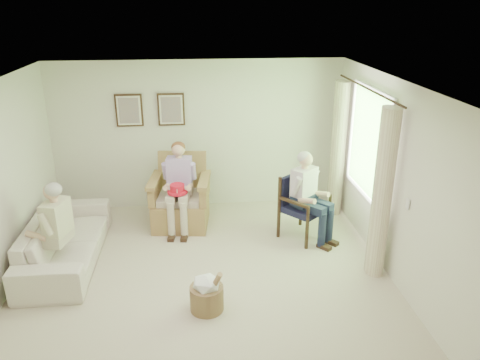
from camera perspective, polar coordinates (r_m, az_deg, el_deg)
The scene contains 17 objects.
floor at distance 6.24m, azimuth -4.23°, elevation -13.21°, with size 5.50×5.50×0.00m, color beige.
back_wall at distance 8.21m, azimuth -5.06°, elevation 5.42°, with size 5.00×0.04×2.60m, color silver.
right_wall at distance 6.17m, azimuth 19.30°, elevation -1.16°, with size 0.04×5.50×2.60m, color silver.
ceiling at distance 5.24m, azimuth -5.01°, elevation 10.98°, with size 5.00×5.50×0.02m, color white.
window at distance 7.11m, azimuth 15.43°, elevation 4.61°, with size 0.13×2.50×1.63m.
curtain_left at distance 6.34m, azimuth 16.95°, elevation -1.74°, with size 0.34×0.34×2.30m, color beige.
curtain_right at distance 8.07m, azimuth 11.85°, elevation 3.65°, with size 0.34×0.34×2.30m, color beige.
framed_print_left at distance 8.13m, azimuth -13.37°, elevation 8.26°, with size 0.45×0.05×0.55m.
framed_print_right at distance 8.07m, azimuth -8.39°, elevation 8.50°, with size 0.45×0.05×0.55m.
wicker_armchair at distance 7.80m, azimuth -7.23°, elevation -2.83°, with size 0.91×0.90×1.16m.
wood_armchair at distance 7.41m, azimuth 7.73°, elevation -2.77°, with size 0.64×0.60×0.98m.
sofa at distance 7.15m, azimuth -20.48°, elevation -6.76°, with size 0.89×2.28×0.67m, color silver.
person_wicker at distance 7.48m, azimuth -7.41°, elevation -0.02°, with size 0.40×0.63×1.41m.
person_dark at distance 7.16m, azimuth 8.12°, elevation -1.33°, with size 0.40×0.63×1.37m.
person_sofa at distance 6.61m, azimuth -21.77°, elevation -5.17°, with size 0.42×0.62×1.31m.
red_hat at distance 7.32m, azimuth -7.65°, elevation -1.16°, with size 0.31×0.31×0.14m.
hatbox at distance 5.78m, azimuth -4.07°, elevation -13.56°, with size 0.48×0.48×0.60m.
Camera 1 is at (-0.06, -5.16, 3.52)m, focal length 35.00 mm.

